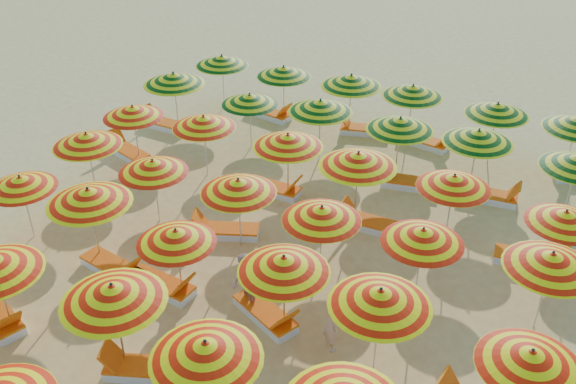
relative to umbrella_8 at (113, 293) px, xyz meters
The scene contains 48 objects.
ground 5.27m from the umbrella_8, 77.28° to the left, with size 120.00×120.00×0.00m, color #EDC769.
umbrella_8 is the anchor object (origin of this frame).
umbrella_9 2.40m from the umbrella_8, ahead, with size 2.10×2.10×2.14m.
umbrella_12 5.73m from the umbrella_8, 153.76° to the left, with size 2.30×2.30×1.90m.
umbrella_13 3.80m from the umbrella_8, 138.41° to the left, with size 2.67×2.67×2.18m.
umbrella_14 2.39m from the umbrella_8, 95.71° to the left, with size 2.38×2.38×1.91m.
umbrella_15 3.42m from the umbrella_8, 44.49° to the left, with size 2.24×2.24×2.07m.
umbrella_16 5.10m from the umbrella_8, 25.95° to the left, with size 2.33×2.33×2.15m.
umbrella_17 7.68m from the umbrella_8, 15.53° to the left, with size 2.31×2.31×2.00m.
umbrella_18 7.05m from the umbrella_8, 135.82° to the left, with size 2.50×2.50×2.07m.
umbrella_19 5.32m from the umbrella_8, 119.04° to the left, with size 2.19×2.19×1.96m.
umbrella_20 4.69m from the umbrella_8, 90.01° to the left, with size 2.25×2.25×2.04m.
umbrella_21 5.11m from the umbrella_8, 62.88° to the left, with size 1.98×1.98×2.00m.
umbrella_22 6.69m from the umbrella_8, 45.59° to the left, with size 2.26×2.26×1.98m.
umbrella_23 8.87m from the umbrella_8, 34.18° to the left, with size 2.38×2.38×2.09m.
umbrella_24 8.82m from the umbrella_8, 126.15° to the left, with size 2.27×2.27×1.98m.
umbrella_25 7.94m from the umbrella_8, 110.71° to the left, with size 2.52×2.52×2.03m.
umbrella_26 7.33m from the umbrella_8, 89.64° to the left, with size 2.38×2.38×2.12m.
umbrella_27 7.39m from the umbrella_8, 72.35° to the left, with size 2.56×2.56×2.21m.
umbrella_28 8.76m from the umbrella_8, 57.53° to the left, with size 2.31×2.31×1.99m.
umbrella_29 10.24m from the umbrella_8, 43.71° to the left, with size 2.33×2.33×1.90m.
umbrella_30 10.93m from the umbrella_8, 119.38° to the left, with size 2.38×2.38×2.21m.
umbrella_31 9.97m from the umbrella_8, 104.55° to the left, with size 2.34×2.34×1.94m.
umbrella_32 9.84m from the umbrella_8, 90.57° to the left, with size 2.44×2.44×2.14m.
umbrella_33 10.06m from the umbrella_8, 75.63° to the left, with size 2.52×2.52×2.12m.
umbrella_34 11.03m from the umbrella_8, 64.71° to the left, with size 2.57×2.57×2.12m.
umbrella_36 13.04m from the umbrella_8, 112.68° to the left, with size 1.97×1.97×2.06m.
umbrella_37 12.37m from the umbrella_8, 101.81° to the left, with size 2.36×2.36×2.04m.
umbrella_38 12.09m from the umbrella_8, 89.93° to the left, with size 2.66×2.66×2.19m.
umbrella_39 12.49m from the umbrella_8, 80.44° to the left, with size 2.26×2.26×2.12m.
umbrella_40 13.07m from the umbrella_8, 68.44° to the left, with size 2.15×2.15×2.09m.
lounger_5 1.85m from the umbrella_8, ahead, with size 1.82×1.18×0.69m.
lounger_7 3.67m from the umbrella_8, 134.31° to the left, with size 1.80×0.85×0.69m.
lounger_8 3.00m from the umbrella_8, 107.86° to the left, with size 1.77×0.72×0.69m.
lounger_9 3.64m from the umbrella_8, 52.40° to the left, with size 1.82×1.24×0.69m.
lounger_11 5.22m from the umbrella_8, 96.97° to the left, with size 1.82×1.22×0.69m.
lounger_12 9.47m from the umbrella_8, 128.60° to the left, with size 1.83×1.06×0.69m.
lounger_13 7.59m from the umbrella_8, 93.54° to the left, with size 1.73×0.58×0.69m.
lounger_14 7.67m from the umbrella_8, 68.42° to the left, with size 1.75×0.63×0.69m.
lounger_15 10.17m from the umbrella_8, 46.46° to the left, with size 1.79×0.81×0.69m.
lounger_16 11.35m from the umbrella_8, 122.13° to the left, with size 1.75×0.64×0.69m.
lounger_17 10.12m from the umbrella_8, 72.47° to the left, with size 1.82×0.93×0.69m.
lounger_18 11.31m from the umbrella_8, 61.61° to the left, with size 1.78×0.73×0.69m.
lounger_19 12.46m from the umbrella_8, 104.25° to the left, with size 1.80×0.85×0.69m.
lounger_20 12.39m from the umbrella_8, 87.58° to the left, with size 1.83×1.04×0.69m.
lounger_21 12.72m from the umbrella_8, 77.75° to the left, with size 1.80×0.84×0.69m.
beachgoer_b 3.16m from the umbrella_8, 61.79° to the left, with size 0.74×0.58×1.53m, color tan.
beachgoer_a 4.47m from the umbrella_8, 33.81° to the left, with size 0.48×0.31×1.31m, color tan.
Camera 1 is at (6.13, -11.65, 10.00)m, focal length 40.00 mm.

